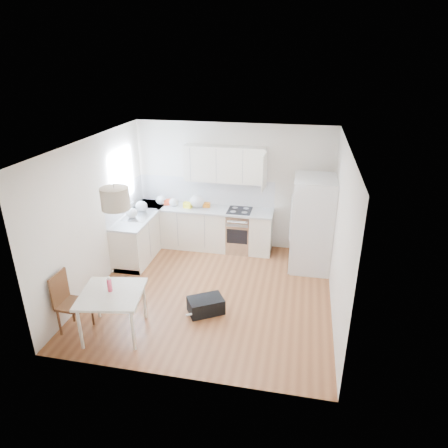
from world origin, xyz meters
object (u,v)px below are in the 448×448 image
refrigerator (313,224)px  dining_table (112,297)px  dining_chair (74,303)px  gym_bag (206,305)px

refrigerator → dining_table: refrigerator is taller
refrigerator → dining_chair: bearing=-142.0°
refrigerator → gym_bag: refrigerator is taller
gym_bag → dining_chair: bearing=173.4°
dining_chair → gym_bag: 2.07m
refrigerator → dining_table: 4.02m
refrigerator → gym_bag: bearing=-131.1°
dining_table → gym_bag: size_ratio=1.84×
refrigerator → dining_table: (-2.91, -2.75, -0.29)m
dining_table → dining_chair: bearing=175.7°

